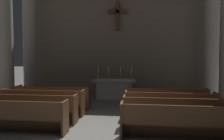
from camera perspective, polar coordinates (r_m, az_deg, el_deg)
ground_plane at (r=6.29m, az=-4.94°, el=-16.67°), size 80.00×80.00×0.00m
pew_left_row_1 at (r=6.95m, az=-24.39°, el=-10.88°), size 3.11×0.50×0.95m
pew_left_row_2 at (r=7.77m, az=-20.61°, el=-9.28°), size 3.11×0.50×0.95m
pew_left_row_3 at (r=8.62m, az=-17.59°, el=-7.97°), size 3.11×0.50×0.95m
pew_left_row_4 at (r=9.49m, az=-15.13°, el=-6.88°), size 3.11×0.50×0.95m
pew_right_row_1 at (r=6.07m, az=17.42°, el=-12.82°), size 3.11×0.50×0.95m
pew_right_row_2 at (r=6.99m, az=15.98°, el=-10.62°), size 3.11×0.50×0.95m
pew_right_row_3 at (r=7.92m, az=14.89°, el=-8.93°), size 3.11×0.50×0.95m
pew_right_row_4 at (r=8.86m, az=14.04°, el=-7.59°), size 3.11×0.50×0.95m
column_left_second at (r=11.17m, az=-26.33°, el=9.45°), size 1.13×1.13×6.96m
column_left_third at (r=13.19m, az=-20.65°, el=8.62°), size 1.13×1.13×6.96m
column_right_third at (r=12.24m, az=24.48°, el=8.95°), size 1.13×1.13×6.96m
altar at (r=11.21m, az=0.67°, el=-4.89°), size 2.20×0.90×1.01m
candlestick_outer_left at (r=11.25m, az=-3.63°, el=-1.35°), size 0.16×0.16×0.65m
candlestick_inner_left at (r=11.17m, az=-0.86°, el=-1.39°), size 0.16×0.16×0.65m
candlestick_inner_right at (r=11.10m, az=2.21°, el=-1.42°), size 0.16×0.16×0.65m
candlestick_outer_right at (r=11.07m, az=5.05°, el=-1.44°), size 0.16×0.16×0.65m
apse_with_cross at (r=13.01m, az=1.58°, el=11.91°), size 10.89×0.45×8.14m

